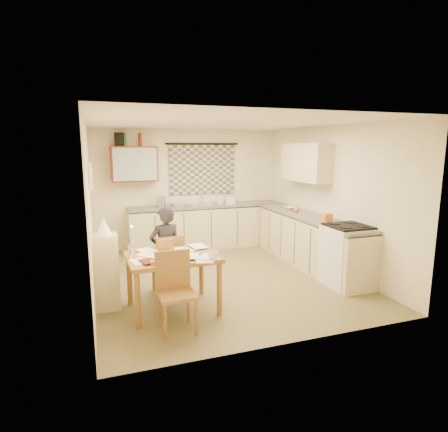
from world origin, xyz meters
name	(u,v)px	position (x,y,z in m)	size (l,w,h in m)	color
floor	(222,278)	(0.00, 0.00, -0.01)	(4.00, 4.50, 0.02)	brown
ceiling	(222,122)	(0.00, 0.00, 2.51)	(4.00, 4.50, 0.02)	white
wall_back	(189,188)	(0.00, 2.26, 1.25)	(4.00, 0.02, 2.50)	beige
wall_front	(292,233)	(0.00, -2.26, 1.25)	(4.00, 0.02, 2.50)	beige
wall_left	(89,210)	(-2.01, 0.00, 1.25)	(0.02, 4.50, 2.50)	beige
wall_right	(330,198)	(2.01, 0.00, 1.25)	(0.02, 4.50, 2.50)	beige
window_blind	(202,170)	(0.30, 2.22, 1.65)	(1.45, 0.03, 1.05)	#364582
curtain_rod	(202,144)	(0.30, 2.20, 2.20)	(0.04, 0.04, 1.60)	black
wall_cabinet	(134,164)	(-1.15, 2.08, 1.80)	(0.90, 0.34, 0.70)	#601A11
wall_cabinet_glass	(135,164)	(-1.15, 1.91, 1.80)	(0.84, 0.02, 0.64)	#99B2A5
upper_cabinet_right	(306,162)	(1.83, 0.55, 1.85)	(0.34, 1.30, 0.70)	#C7BB86
framed_print	(91,176)	(-1.97, 0.40, 1.70)	(0.04, 0.50, 0.40)	#F2E4CE
print_canvas	(92,176)	(-1.95, 0.40, 1.70)	(0.01, 0.42, 0.32)	white
counter_back	(207,226)	(0.32, 1.95, 0.45)	(3.30, 0.62, 0.92)	#C7BB86
counter_right	(309,241)	(1.70, 0.11, 0.45)	(0.62, 2.95, 0.92)	#C7BB86
stove	(346,256)	(1.70, -0.96, 0.48)	(0.62, 0.62, 0.96)	white
sink	(203,207)	(0.23, 1.95, 0.88)	(0.55, 0.45, 0.10)	silver
tap	(202,197)	(0.25, 2.13, 1.06)	(0.03, 0.03, 0.28)	silver
dish_rack	(180,205)	(-0.27, 1.95, 0.95)	(0.35, 0.30, 0.06)	silver
kettle	(161,201)	(-0.65, 1.95, 1.04)	(0.18, 0.18, 0.24)	silver
mixing_bowl	(231,200)	(0.85, 1.95, 1.00)	(0.24, 0.24, 0.16)	white
soap_bottle	(220,199)	(0.63, 2.00, 1.02)	(0.12, 0.12, 0.20)	white
bowl	(290,208)	(1.70, 0.87, 0.95)	(0.27, 0.27, 0.05)	white
orange_bag	(325,217)	(1.70, -0.35, 0.98)	(0.22, 0.16, 0.12)	orange
fruit_orange	(296,210)	(1.65, 0.52, 0.97)	(0.10, 0.10, 0.10)	orange
speaker	(120,139)	(-1.41, 2.08, 2.28)	(0.16, 0.20, 0.26)	black
bottle_green	(124,139)	(-1.32, 2.08, 2.28)	(0.07, 0.07, 0.26)	#195926
bottle_brown	(140,139)	(-1.02, 2.08, 2.28)	(0.07, 0.07, 0.26)	#601A11
dining_table	(173,282)	(-1.02, -0.96, 0.38)	(1.18, 0.92, 0.75)	brown
chair_far	(168,275)	(-0.97, -0.36, 0.28)	(0.44, 0.44, 0.89)	brown
chair_near	(177,307)	(-1.09, -1.55, 0.29)	(0.43, 0.43, 0.93)	brown
person	(166,251)	(-1.00, -0.38, 0.65)	(0.52, 0.39, 1.31)	black
shelf_stand	(106,272)	(-1.84, -0.64, 0.51)	(0.32, 0.30, 1.02)	#C7BB86
lampshade	(104,226)	(-1.84, -0.64, 1.13)	(0.20, 0.20, 0.22)	#F2E4CE
letter_rack	(166,245)	(-1.06, -0.73, 0.83)	(0.22, 0.10, 0.16)	brown
mug	(213,255)	(-0.57, -1.32, 0.80)	(0.16, 0.16, 0.10)	white
magazine	(141,263)	(-1.44, -1.20, 0.76)	(0.23, 0.27, 0.02)	maroon
book	(144,260)	(-1.39, -1.07, 0.76)	(0.20, 0.26, 0.02)	orange
orange_box	(155,263)	(-1.29, -1.27, 0.77)	(0.12, 0.08, 0.04)	orange
eyeglasses	(189,260)	(-0.87, -1.28, 0.76)	(0.13, 0.04, 0.02)	black
candle_holder	(130,251)	(-1.54, -0.93, 0.84)	(0.06, 0.06, 0.18)	silver
candle	(133,236)	(-1.50, -0.94, 1.04)	(0.02, 0.02, 0.22)	white
candle_flame	(131,226)	(-1.52, -0.93, 1.16)	(0.02, 0.02, 0.02)	#FFCC66
papers	(177,254)	(-0.95, -0.97, 0.76)	(1.15, 0.97, 0.02)	white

